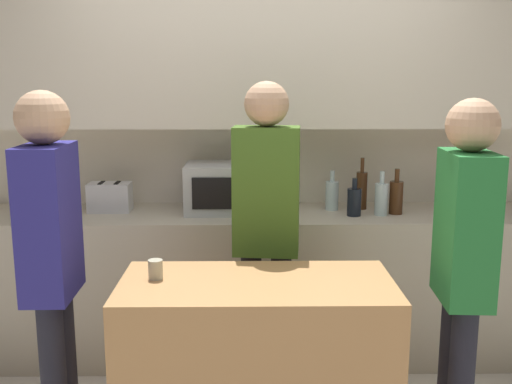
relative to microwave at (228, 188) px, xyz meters
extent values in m
cube|color=beige|center=(0.22, 0.29, 0.27)|extent=(6.40, 0.08, 2.70)
cube|color=beige|center=(0.22, 0.09, 0.75)|extent=(3.74, 0.32, 0.75)
cube|color=#B7AD99|center=(0.22, -0.06, -0.61)|extent=(3.60, 0.62, 0.93)
cube|color=#B27F4C|center=(0.17, -1.19, -0.64)|extent=(1.21, 0.58, 0.88)
cube|color=#B7BABC|center=(0.00, 0.00, 0.00)|extent=(0.52, 0.38, 0.30)
cube|color=black|center=(-0.05, -0.19, 0.00)|extent=(0.31, 0.01, 0.19)
cube|color=silver|center=(-0.74, 0.00, -0.06)|extent=(0.26, 0.16, 0.18)
cube|color=black|center=(-0.79, 0.00, 0.03)|extent=(0.02, 0.11, 0.01)
cube|color=black|center=(-0.69, 0.00, 0.03)|extent=(0.02, 0.11, 0.01)
cylinder|color=brown|center=(1.43, 0.00, -0.10)|extent=(0.14, 0.14, 0.10)
cylinder|color=#38662D|center=(1.43, 0.00, 0.04)|extent=(0.01, 0.01, 0.18)
sphere|color=#B25199|center=(1.43, 0.00, 0.18)|extent=(0.13, 0.13, 0.13)
cylinder|color=silver|center=(0.66, 0.02, -0.06)|extent=(0.08, 0.08, 0.18)
cylinder|color=silver|center=(0.66, 0.02, 0.07)|extent=(0.03, 0.03, 0.07)
cylinder|color=black|center=(0.77, -0.14, -0.07)|extent=(0.09, 0.09, 0.17)
cylinder|color=black|center=(0.77, -0.14, 0.05)|extent=(0.03, 0.03, 0.07)
cylinder|color=#472814|center=(0.85, 0.05, -0.03)|extent=(0.07, 0.07, 0.24)
cylinder|color=#472814|center=(0.85, 0.05, 0.13)|extent=(0.02, 0.02, 0.09)
cylinder|color=silver|center=(0.94, -0.13, -0.05)|extent=(0.08, 0.08, 0.19)
cylinder|color=silver|center=(0.94, -0.13, 0.08)|extent=(0.03, 0.03, 0.08)
cylinder|color=#472814|center=(1.04, -0.09, -0.05)|extent=(0.08, 0.08, 0.20)
cylinder|color=#472814|center=(1.04, -0.09, 0.09)|extent=(0.03, 0.03, 0.08)
cylinder|color=#B4B198|center=(-0.28, -1.15, -0.15)|extent=(0.06, 0.06, 0.09)
cylinder|color=black|center=(-0.72, -1.13, -0.66)|extent=(0.11, 0.11, 0.83)
cube|color=navy|center=(-0.72, -1.21, 0.08)|extent=(0.20, 0.34, 0.66)
sphere|color=tan|center=(-0.72, -1.21, 0.52)|extent=(0.22, 0.22, 0.22)
cylinder|color=black|center=(0.30, -0.65, -0.66)|extent=(0.11, 0.11, 0.85)
cylinder|color=black|center=(0.14, -0.63, -0.66)|extent=(0.11, 0.11, 0.85)
cube|color=#416621|center=(0.22, -0.64, 0.10)|extent=(0.36, 0.22, 0.67)
sphere|color=tan|center=(0.22, -0.64, 0.55)|extent=(0.23, 0.23, 0.23)
cylinder|color=black|center=(1.05, -1.17, -0.67)|extent=(0.11, 0.11, 0.81)
cube|color=#237132|center=(1.05, -1.25, 0.06)|extent=(0.21, 0.35, 0.64)
sphere|color=tan|center=(1.05, -1.25, 0.49)|extent=(0.22, 0.22, 0.22)
camera|label=1|loc=(0.13, -3.69, 0.69)|focal=42.00mm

